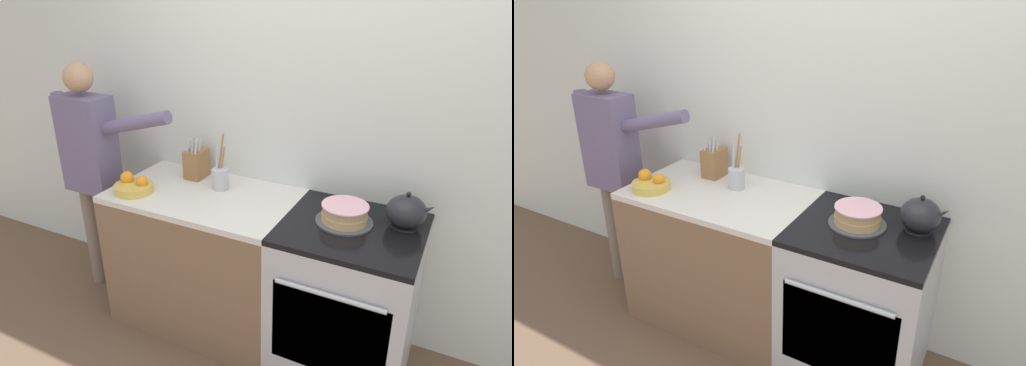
# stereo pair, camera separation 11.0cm
# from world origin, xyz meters

# --- Properties ---
(wall_back) EXTENTS (8.00, 0.04, 2.60)m
(wall_back) POSITION_xyz_m (0.00, 0.68, 1.30)
(wall_back) COLOR silver
(wall_back) RESTS_ON ground_plane
(counter_cabinet) EXTENTS (1.09, 0.66, 0.90)m
(counter_cabinet) POSITION_xyz_m (-0.63, 0.33, 0.45)
(counter_cabinet) COLOR brown
(counter_cabinet) RESTS_ON ground_plane
(stove_range) EXTENTS (0.71, 0.69, 0.90)m
(stove_range) POSITION_xyz_m (0.27, 0.33, 0.45)
(stove_range) COLOR #B7BABF
(stove_range) RESTS_ON ground_plane
(layer_cake) EXTENTS (0.29, 0.29, 0.10)m
(layer_cake) POSITION_xyz_m (0.22, 0.35, 0.94)
(layer_cake) COLOR #4C4C51
(layer_cake) RESTS_ON stove_range
(tea_kettle) EXTENTS (0.24, 0.20, 0.19)m
(tea_kettle) POSITION_xyz_m (0.51, 0.45, 0.98)
(tea_kettle) COLOR #232328
(tea_kettle) RESTS_ON stove_range
(knife_block) EXTENTS (0.11, 0.15, 0.27)m
(knife_block) POSITION_xyz_m (-0.79, 0.52, 0.99)
(knife_block) COLOR olive
(knife_block) RESTS_ON counter_cabinet
(utensil_crock) EXTENTS (0.10, 0.10, 0.34)m
(utensil_crock) POSITION_xyz_m (-0.57, 0.43, 0.97)
(utensil_crock) COLOR #B7BABF
(utensil_crock) RESTS_ON counter_cabinet
(fruit_bowl) EXTENTS (0.23, 0.23, 0.11)m
(fruit_bowl) POSITION_xyz_m (-1.01, 0.17, 0.93)
(fruit_bowl) COLOR gold
(fruit_bowl) RESTS_ON counter_cabinet
(person_baker) EXTENTS (0.92, 0.20, 1.59)m
(person_baker) POSITION_xyz_m (-1.47, 0.32, 0.95)
(person_baker) COLOR #7A6B5B
(person_baker) RESTS_ON ground_plane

